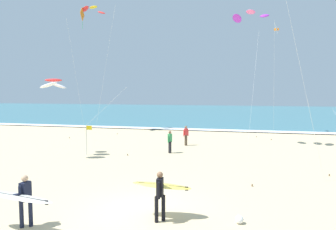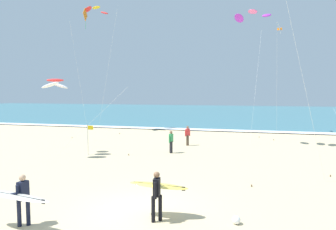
{
  "view_description": "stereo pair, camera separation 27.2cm",
  "coord_description": "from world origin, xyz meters",
  "px_view_note": "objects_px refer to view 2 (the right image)",
  "views": [
    {
      "loc": [
        3.39,
        -10.08,
        4.36
      ],
      "look_at": [
        -0.27,
        5.7,
        3.09
      ],
      "focal_mm": 32.0,
      "sensor_mm": 36.0,
      "label": 1
    },
    {
      "loc": [
        3.66,
        -10.01,
        4.36
      ],
      "look_at": [
        -0.27,
        5.7,
        3.09
      ],
      "focal_mm": 32.0,
      "sensor_mm": 36.0,
      "label": 2
    }
  ],
  "objects_px": {
    "surfer_trailing": "(19,196)",
    "surfer_lead": "(158,189)",
    "kite_arc_scarlet_outer": "(55,84)",
    "kite_arc_golden_close": "(96,10)",
    "kite_arc_rose_high": "(253,15)",
    "beach_ball": "(236,220)",
    "bystander_red_top": "(188,136)",
    "kite_delta_ivory_near": "(280,28)",
    "kite_diamond_amber_mid": "(85,18)",
    "lifeguard_flag": "(88,137)",
    "bystander_green_top": "(171,142)"
  },
  "relations": [
    {
      "from": "lifeguard_flag",
      "to": "bystander_green_top",
      "type": "bearing_deg",
      "value": 20.13
    },
    {
      "from": "kite_arc_scarlet_outer",
      "to": "beach_ball",
      "type": "xyz_separation_m",
      "value": [
        12.08,
        -7.89,
        -4.75
      ]
    },
    {
      "from": "kite_arc_golden_close",
      "to": "bystander_red_top",
      "type": "height_order",
      "value": "kite_arc_golden_close"
    },
    {
      "from": "surfer_lead",
      "to": "kite_delta_ivory_near",
      "type": "relative_size",
      "value": 0.18
    },
    {
      "from": "kite_diamond_amber_mid",
      "to": "beach_ball",
      "type": "bearing_deg",
      "value": -50.11
    },
    {
      "from": "kite_arc_rose_high",
      "to": "bystander_red_top",
      "type": "height_order",
      "value": "kite_arc_rose_high"
    },
    {
      "from": "kite_delta_ivory_near",
      "to": "bystander_green_top",
      "type": "relative_size",
      "value": 7.24
    },
    {
      "from": "bystander_red_top",
      "to": "surfer_trailing",
      "type": "bearing_deg",
      "value": -99.24
    },
    {
      "from": "surfer_trailing",
      "to": "kite_diamond_amber_mid",
      "type": "bearing_deg",
      "value": 114.01
    },
    {
      "from": "surfer_trailing",
      "to": "lifeguard_flag",
      "type": "bearing_deg",
      "value": 107.78
    },
    {
      "from": "kite_diamond_amber_mid",
      "to": "bystander_red_top",
      "type": "height_order",
      "value": "kite_diamond_amber_mid"
    },
    {
      "from": "bystander_red_top",
      "to": "kite_delta_ivory_near",
      "type": "bearing_deg",
      "value": 49.66
    },
    {
      "from": "kite_arc_golden_close",
      "to": "beach_ball",
      "type": "distance_m",
      "value": 29.1
    },
    {
      "from": "kite_arc_golden_close",
      "to": "beach_ball",
      "type": "xyz_separation_m",
      "value": [
        15.6,
        -20.78,
        -13.1
      ]
    },
    {
      "from": "kite_arc_scarlet_outer",
      "to": "kite_arc_rose_high",
      "type": "bearing_deg",
      "value": 28.24
    },
    {
      "from": "kite_arc_golden_close",
      "to": "kite_arc_scarlet_outer",
      "type": "bearing_deg",
      "value": -74.72
    },
    {
      "from": "kite_arc_rose_high",
      "to": "beach_ball",
      "type": "height_order",
      "value": "kite_arc_rose_high"
    },
    {
      "from": "surfer_trailing",
      "to": "kite_arc_rose_high",
      "type": "distance_m",
      "value": 20.54
    },
    {
      "from": "kite_arc_scarlet_outer",
      "to": "bystander_green_top",
      "type": "distance_m",
      "value": 8.82
    },
    {
      "from": "kite_arc_scarlet_outer",
      "to": "surfer_trailing",
      "type": "bearing_deg",
      "value": -61.49
    },
    {
      "from": "kite_arc_scarlet_outer",
      "to": "bystander_red_top",
      "type": "xyz_separation_m",
      "value": [
        7.93,
        5.95,
        -4.07
      ]
    },
    {
      "from": "kite_arc_scarlet_outer",
      "to": "lifeguard_flag",
      "type": "xyz_separation_m",
      "value": [
        1.96,
        0.75,
        -3.62
      ]
    },
    {
      "from": "surfer_lead",
      "to": "kite_arc_scarlet_outer",
      "type": "bearing_deg",
      "value": 139.26
    },
    {
      "from": "surfer_trailing",
      "to": "lifeguard_flag",
      "type": "xyz_separation_m",
      "value": [
        -3.4,
        10.62,
        0.22
      ]
    },
    {
      "from": "kite_arc_golden_close",
      "to": "surfer_trailing",
      "type": "bearing_deg",
      "value": -68.68
    },
    {
      "from": "bystander_red_top",
      "to": "lifeguard_flag",
      "type": "relative_size",
      "value": 0.76
    },
    {
      "from": "kite_arc_golden_close",
      "to": "lifeguard_flag",
      "type": "relative_size",
      "value": 6.49
    },
    {
      "from": "surfer_trailing",
      "to": "kite_delta_ivory_near",
      "type": "height_order",
      "value": "kite_delta_ivory_near"
    },
    {
      "from": "beach_ball",
      "to": "bystander_red_top",
      "type": "bearing_deg",
      "value": 106.67
    },
    {
      "from": "kite_delta_ivory_near",
      "to": "lifeguard_flag",
      "type": "height_order",
      "value": "kite_delta_ivory_near"
    },
    {
      "from": "kite_arc_scarlet_outer",
      "to": "kite_arc_golden_close",
      "type": "bearing_deg",
      "value": 105.28
    },
    {
      "from": "kite_arc_rose_high",
      "to": "bystander_green_top",
      "type": "relative_size",
      "value": 6.69
    },
    {
      "from": "beach_ball",
      "to": "kite_arc_golden_close",
      "type": "bearing_deg",
      "value": 126.89
    },
    {
      "from": "surfer_trailing",
      "to": "surfer_lead",
      "type": "bearing_deg",
      "value": 22.78
    },
    {
      "from": "kite_arc_golden_close",
      "to": "kite_arc_scarlet_outer",
      "type": "height_order",
      "value": "kite_arc_golden_close"
    },
    {
      "from": "kite_delta_ivory_near",
      "to": "kite_arc_rose_high",
      "type": "height_order",
      "value": "kite_delta_ivory_near"
    },
    {
      "from": "kite_arc_rose_high",
      "to": "surfer_trailing",
      "type": "bearing_deg",
      "value": -114.03
    },
    {
      "from": "kite_diamond_amber_mid",
      "to": "kite_arc_golden_close",
      "type": "height_order",
      "value": "kite_arc_golden_close"
    },
    {
      "from": "surfer_lead",
      "to": "surfer_trailing",
      "type": "distance_m",
      "value": 4.44
    },
    {
      "from": "surfer_trailing",
      "to": "kite_arc_scarlet_outer",
      "type": "relative_size",
      "value": 0.46
    },
    {
      "from": "kite_arc_rose_high",
      "to": "kite_arc_scarlet_outer",
      "type": "relative_size",
      "value": 1.9
    },
    {
      "from": "surfer_lead",
      "to": "bystander_green_top",
      "type": "bearing_deg",
      "value": 101.08
    },
    {
      "from": "lifeguard_flag",
      "to": "beach_ball",
      "type": "relative_size",
      "value": 7.5
    },
    {
      "from": "surfer_trailing",
      "to": "kite_arc_rose_high",
      "type": "height_order",
      "value": "kite_arc_rose_high"
    },
    {
      "from": "kite_delta_ivory_near",
      "to": "kite_arc_golden_close",
      "type": "relative_size",
      "value": 0.85
    },
    {
      "from": "surfer_lead",
      "to": "beach_ball",
      "type": "xyz_separation_m",
      "value": [
        2.62,
        0.26,
        -0.91
      ]
    },
    {
      "from": "surfer_trailing",
      "to": "bystander_green_top",
      "type": "bearing_deg",
      "value": 81.11
    },
    {
      "from": "kite_diamond_amber_mid",
      "to": "bystander_red_top",
      "type": "relative_size",
      "value": 8.34
    },
    {
      "from": "bystander_green_top",
      "to": "bystander_red_top",
      "type": "xyz_separation_m",
      "value": [
        0.6,
        3.23,
        0.0
      ]
    },
    {
      "from": "surfer_trailing",
      "to": "kite_delta_ivory_near",
      "type": "distance_m",
      "value": 28.75
    }
  ]
}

